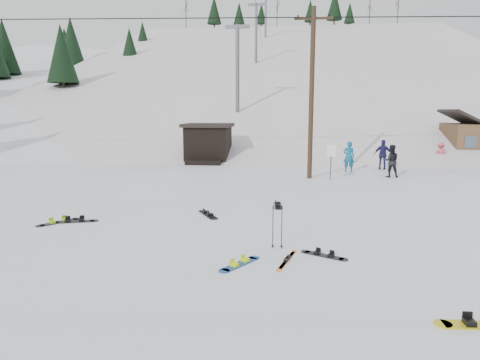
# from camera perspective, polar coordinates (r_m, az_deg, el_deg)

# --- Properties ---
(ground) EXTENTS (200.00, 200.00, 0.00)m
(ground) POSITION_cam_1_polar(r_m,az_deg,el_deg) (10.26, 0.91, -11.78)
(ground) COLOR white
(ground) RESTS_ON ground
(ski_slope) EXTENTS (60.00, 85.24, 65.97)m
(ski_slope) POSITION_cam_1_polar(r_m,az_deg,el_deg) (66.41, 5.84, -4.42)
(ski_slope) COLOR silver
(ski_slope) RESTS_ON ground
(ridge_left) EXTENTS (47.54, 95.03, 58.38)m
(ridge_left) POSITION_cam_1_polar(r_m,az_deg,el_deg) (69.95, -25.31, -3.74)
(ridge_left) COLOR white
(ridge_left) RESTS_ON ground
(treeline_left) EXTENTS (20.00, 64.00, 10.00)m
(treeline_left) POSITION_cam_1_polar(r_m,az_deg,el_deg) (60.75, -28.42, 4.70)
(treeline_left) COLOR black
(treeline_left) RESTS_ON ground
(treeline_crest) EXTENTS (50.00, 6.00, 10.00)m
(treeline_crest) POSITION_cam_1_polar(r_m,az_deg,el_deg) (95.60, 6.32, 7.03)
(treeline_crest) COLOR black
(treeline_crest) RESTS_ON ski_slope
(utility_pole) EXTENTS (2.00, 0.26, 9.00)m
(utility_pole) POSITION_cam_1_polar(r_m,az_deg,el_deg) (23.57, 9.52, 11.58)
(utility_pole) COLOR #3A2819
(utility_pole) RESTS_ON ground
(trail_sign) EXTENTS (0.50, 0.09, 1.85)m
(trail_sign) POSITION_cam_1_polar(r_m,az_deg,el_deg) (23.32, 12.05, 3.15)
(trail_sign) COLOR #595B60
(trail_sign) RESTS_ON ground
(lift_hut) EXTENTS (3.40, 4.10, 2.75)m
(lift_hut) POSITION_cam_1_polar(r_m,az_deg,el_deg) (31.13, -4.25, 4.99)
(lift_hut) COLOR black
(lift_hut) RESTS_ON ground
(lift_tower_near) EXTENTS (2.20, 0.36, 8.00)m
(lift_tower_near) POSITION_cam_1_polar(r_m,az_deg,el_deg) (40.05, -0.33, 15.27)
(lift_tower_near) COLOR #595B60
(lift_tower_near) RESTS_ON ski_slope
(lift_tower_mid) EXTENTS (2.20, 0.36, 8.00)m
(lift_tower_mid) POSITION_cam_1_polar(r_m,az_deg,el_deg) (60.68, 2.17, 19.41)
(lift_tower_mid) COLOR #595B60
(lift_tower_mid) RESTS_ON ski_slope
(lift_tower_far) EXTENTS (2.20, 0.36, 8.00)m
(lift_tower_far) POSITION_cam_1_polar(r_m,az_deg,el_deg) (81.51, 3.45, 21.44)
(lift_tower_far) COLOR #595B60
(lift_tower_far) RESTS_ON ski_slope
(hero_snowboard) EXTENTS (0.88, 1.23, 0.10)m
(hero_snowboard) POSITION_cam_1_polar(r_m,az_deg,el_deg) (10.53, -0.03, -11.08)
(hero_snowboard) COLOR #164290
(hero_snowboard) RESTS_ON ground
(hero_skis) EXTENTS (0.49, 1.58, 0.08)m
(hero_skis) POSITION_cam_1_polar(r_m,az_deg,el_deg) (10.85, 6.29, -10.51)
(hero_skis) COLOR #DA5516
(hero_skis) RESTS_ON ground
(ski_poles) EXTENTS (0.32, 0.09, 1.17)m
(ski_poles) POSITION_cam_1_polar(r_m,az_deg,el_deg) (11.59, 4.99, -6.20)
(ski_poles) COLOR black
(ski_poles) RESTS_ON ground
(board_scatter_a) EXTENTS (1.48, 0.66, 0.11)m
(board_scatter_a) POSITION_cam_1_polar(r_m,az_deg,el_deg) (15.36, -21.18, -5.14)
(board_scatter_a) COLOR black
(board_scatter_a) RESTS_ON ground
(board_scatter_b) EXTENTS (0.91, 1.34, 0.11)m
(board_scatter_b) POSITION_cam_1_polar(r_m,az_deg,el_deg) (15.30, -4.28, -4.58)
(board_scatter_b) COLOR black
(board_scatter_b) RESTS_ON ground
(board_scatter_c) EXTENTS (1.00, 1.28, 0.11)m
(board_scatter_c) POSITION_cam_1_polar(r_m,az_deg,el_deg) (15.47, -23.00, -5.15)
(board_scatter_c) COLOR black
(board_scatter_c) RESTS_ON ground
(board_scatter_d) EXTENTS (1.17, 0.73, 0.09)m
(board_scatter_d) POSITION_cam_1_polar(r_m,az_deg,el_deg) (11.32, 11.13, -9.79)
(board_scatter_d) COLOR black
(board_scatter_d) RESTS_ON ground
(board_scatter_f) EXTENTS (0.36, 1.45, 0.10)m
(board_scatter_f) POSITION_cam_1_polar(r_m,az_deg,el_deg) (16.78, 5.07, -3.35)
(board_scatter_f) COLOR black
(board_scatter_f) RESTS_ON ground
(skier_teal) EXTENTS (0.68, 0.46, 1.84)m
(skier_teal) POSITION_cam_1_polar(r_m,az_deg,el_deg) (26.62, 14.30, 3.03)
(skier_teal) COLOR #0C567C
(skier_teal) RESTS_ON ground
(skier_dark) EXTENTS (0.90, 0.71, 1.81)m
(skier_dark) POSITION_cam_1_polar(r_m,az_deg,el_deg) (25.14, 19.48, 2.40)
(skier_dark) COLOR black
(skier_dark) RESTS_ON ground
(skier_pink) EXTENTS (1.03, 0.69, 1.49)m
(skier_pink) POSITION_cam_1_polar(r_m,az_deg,el_deg) (32.68, 25.17, 3.24)
(skier_pink) COLOR #C64657
(skier_pink) RESTS_ON ground
(skier_navy) EXTENTS (1.17, 0.68, 1.88)m
(skier_navy) POSITION_cam_1_polar(r_m,az_deg,el_deg) (28.24, 18.54, 3.22)
(skier_navy) COLOR #1C1C46
(skier_navy) RESTS_ON ground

